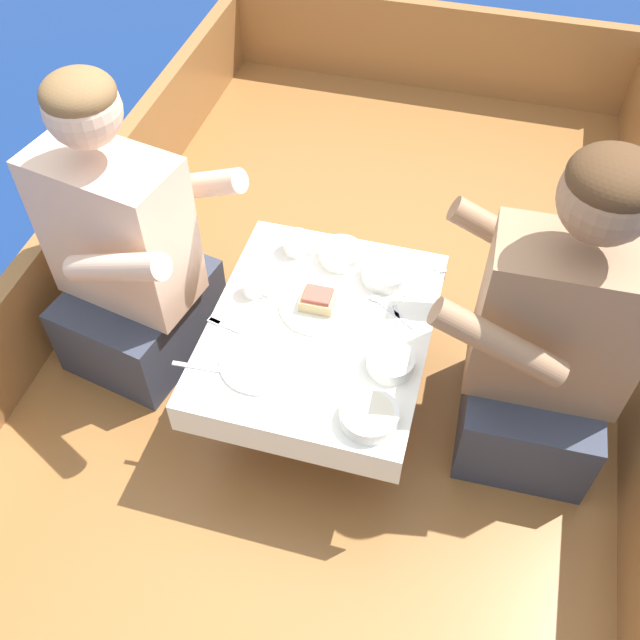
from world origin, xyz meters
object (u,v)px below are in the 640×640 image
(coffee_cup_port, at_px, (253,286))
(sandwich, at_px, (318,300))
(person_port, at_px, (127,258))
(coffee_cup_starboard, at_px, (297,243))
(person_starboard, at_px, (549,342))

(coffee_cup_port, bearing_deg, sandwich, -2.10)
(person_port, relative_size, coffee_cup_port, 10.69)
(sandwich, bearing_deg, person_port, 179.64)
(person_port, relative_size, sandwich, 10.26)
(coffee_cup_starboard, bearing_deg, person_starboard, -15.90)
(coffee_cup_port, bearing_deg, coffee_cup_starboard, 70.98)
(person_port, height_order, person_starboard, person_starboard)
(person_port, xyz_separation_m, sandwich, (0.58, -0.00, -0.01))
(person_starboard, height_order, sandwich, person_starboard)
(coffee_cup_starboard, bearing_deg, sandwich, -59.17)
(sandwich, distance_m, coffee_cup_starboard, 0.24)
(coffee_cup_port, height_order, coffee_cup_starboard, coffee_cup_starboard)
(person_starboard, xyz_separation_m, coffee_cup_starboard, (-0.75, 0.21, -0.03))
(person_starboard, distance_m, coffee_cup_port, 0.82)
(sandwich, bearing_deg, coffee_cup_starboard, 120.83)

